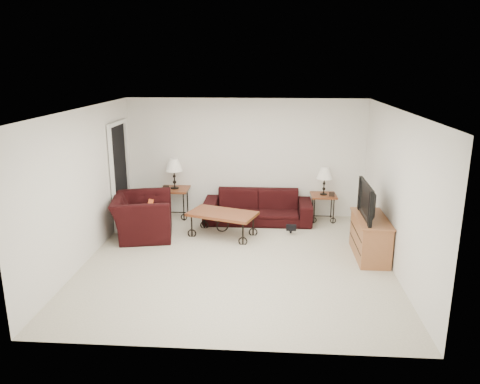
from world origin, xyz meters
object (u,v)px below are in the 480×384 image
Objects in this scene: side_table_left at (175,203)px; coffee_table at (223,224)px; backpack at (291,224)px; side_table_right at (323,207)px; tv_stand at (370,237)px; armchair at (143,216)px; television at (372,201)px; lamp_left at (174,174)px; sofa at (258,207)px; lamp_right at (324,181)px.

side_table_left is 1.55m from coffee_table.
coffee_table reaches higher than backpack.
tv_stand reaches higher than side_table_right.
armchair is 4.19m from television.
coffee_table is 1.33m from backpack.
side_table_right is at bearing -162.67° from television.
armchair is at bearing -161.74° from side_table_right.
side_table_left is 0.64m from lamp_left.
side_table_left is 4.19m from television.
lamp_left is (-1.76, 0.18, 0.63)m from sofa.
side_table_left is 2.57m from backpack.
tv_stand is (3.72, -1.85, -0.61)m from lamp_left.
tv_stand is 0.65m from television.
television is (0.58, -1.85, 0.15)m from lamp_right.
armchair reaches higher than side_table_left.
backpack is at bearing -18.87° from side_table_left.
side_table_left is 3.17m from lamp_right.
tv_stand reaches higher than coffee_table.
television reaches higher than lamp_left.
side_table_right is 2.07m from television.
television is (4.08, -0.70, 0.60)m from armchair.
side_table_right is 0.47× the size of armchair.
sofa is at bearing -172.45° from side_table_right.
backpack is (2.82, 0.33, -0.20)m from armchair.
side_table_right reaches higher than coffee_table.
backpack is (2.43, -0.83, -0.76)m from lamp_left.
armchair is (-0.39, -1.16, -0.56)m from lamp_left.
tv_stand is 1.12× the size of television.
coffee_table is at bearing -43.31° from side_table_left.
lamp_right reaches higher than backpack.
lamp_left is at bearing 0.00° from side_table_left.
side_table_left is 1.13× the size of lamp_right.
television reaches higher than coffee_table.
television reaches higher than side_table_left.
side_table_left is 1.68× the size of backpack.
television is (2.57, -0.79, 0.76)m from coffee_table.
television is (0.58, -1.85, 0.71)m from side_table_right.
side_table_right is at bearing 0.00° from side_table_left.
sofa is at bearing 139.44° from tv_stand.
lamp_right is (0.00, 0.00, 0.56)m from side_table_right.
television is at bearing 180.00° from tv_stand.
armchair is (-2.15, -0.98, 0.07)m from sofa.
side_table_right is (1.36, 0.18, -0.04)m from sofa.
side_table_right is (3.12, 0.00, -0.04)m from side_table_left.
side_table_left is at bearing 180.00° from lamp_right.
television reaches higher than sofa.
lamp_left reaches higher than lamp_right.
lamp_left reaches higher than coffee_table.
backpack is at bearing -44.26° from sofa.
tv_stand is at bearing -17.01° from coffee_table.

